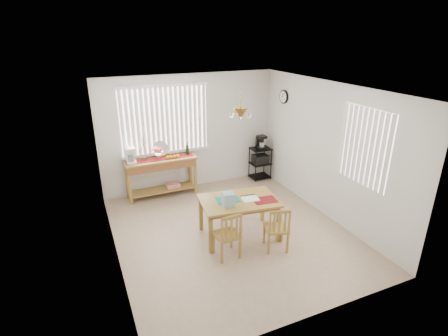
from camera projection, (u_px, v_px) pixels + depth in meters
name	position (u px, v px, depth m)	size (l,w,h in m)	color
ground	(231.00, 232.00, 6.39)	(4.00, 4.50, 0.01)	tan
room_shell	(232.00, 144.00, 5.78)	(4.20, 4.70, 2.70)	silver
sideboard	(162.00, 168.00, 7.59)	(1.54, 0.43, 0.87)	#A47F37
sideboard_items	(149.00, 154.00, 7.38)	(1.46, 0.36, 0.66)	maroon
wire_cart	(260.00, 160.00, 8.55)	(0.47, 0.37, 0.79)	black
cart_items	(261.00, 142.00, 8.39)	(0.19, 0.22, 0.33)	black
dining_table	(239.00, 204.00, 6.07)	(1.42, 1.02, 0.71)	#A47F37
table_items	(234.00, 199.00, 5.88)	(1.01, 0.60, 0.23)	#167F69
chair_left	(228.00, 235.00, 5.56)	(0.39, 0.39, 0.82)	#A47F37
chair_right	(277.00, 229.00, 5.75)	(0.46, 0.46, 0.80)	#A47F37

